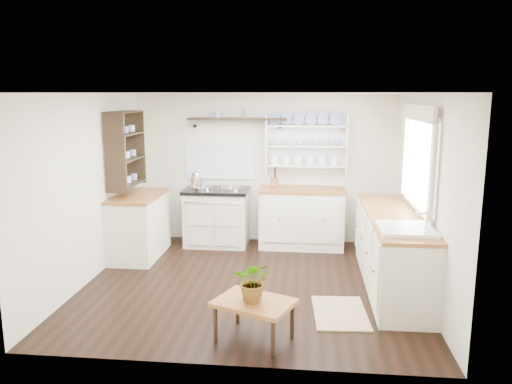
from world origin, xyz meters
TOP-DOWN VIEW (x-y plane):
  - floor at (0.00, 0.00)m, footprint 4.00×3.80m
  - wall_back at (0.00, 1.90)m, footprint 4.00×0.02m
  - wall_right at (2.00, 0.00)m, footprint 0.02×3.80m
  - wall_left at (-2.00, 0.00)m, footprint 0.02×3.80m
  - ceiling at (0.00, 0.00)m, footprint 4.00×3.80m
  - window at (1.95, 0.15)m, footprint 0.08×1.55m
  - aga_cooker at (-0.69, 1.57)m, footprint 0.98×0.68m
  - back_cabinets at (0.60, 1.60)m, footprint 1.27×0.63m
  - right_cabinets at (1.70, 0.10)m, footprint 0.62×2.43m
  - belfast_sink at (1.70, -0.65)m, footprint 0.55×0.60m
  - left_cabinets at (-1.70, 0.90)m, footprint 0.62×1.13m
  - plate_rack at (0.65, 1.86)m, footprint 1.20×0.22m
  - high_shelf at (-0.40, 1.78)m, footprint 1.50×0.29m
  - left_shelving at (-1.84, 0.90)m, footprint 0.28×0.80m
  - kettle at (-0.97, 1.45)m, footprint 0.19×0.19m
  - utensil_crock at (0.18, 1.68)m, footprint 0.11×0.11m
  - center_table at (0.20, -1.40)m, footprint 0.85×0.74m
  - potted_plant at (0.20, -1.40)m, footprint 0.38×0.33m
  - floor_rug at (1.05, -0.76)m, footprint 0.60×0.88m

SIDE VIEW (x-z plane):
  - floor at x=0.00m, z-range -0.01..0.01m
  - floor_rug at x=1.05m, z-range 0.00..0.02m
  - center_table at x=0.20m, z-range 0.15..0.53m
  - aga_cooker at x=-0.69m, z-range -0.01..0.90m
  - right_cabinets at x=1.70m, z-range 0.01..0.91m
  - left_cabinets at x=-1.70m, z-range 0.01..0.91m
  - back_cabinets at x=0.60m, z-range 0.01..0.91m
  - potted_plant at x=0.20m, z-range 0.38..0.78m
  - belfast_sink at x=1.70m, z-range 0.58..1.03m
  - utensil_crock at x=0.18m, z-range 0.91..1.04m
  - kettle at x=-0.97m, z-range 0.93..1.16m
  - wall_back at x=0.00m, z-range 0.00..2.30m
  - wall_right at x=2.00m, z-range 0.00..2.30m
  - wall_left at x=-2.00m, z-range 0.00..2.30m
  - left_shelving at x=-1.84m, z-range 1.02..2.08m
  - plate_rack at x=0.65m, z-range 1.11..2.01m
  - window at x=1.95m, z-range 0.95..2.17m
  - high_shelf at x=-0.40m, z-range 1.83..1.99m
  - ceiling at x=0.00m, z-range 2.29..2.30m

